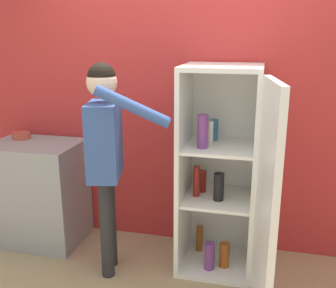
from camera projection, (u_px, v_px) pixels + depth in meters
wall_back at (187, 104)px, 3.37m from camera, size 7.00×0.06×2.55m
refrigerator at (228, 176)px, 3.00m from camera, size 0.73×1.19×1.64m
person at (106, 143)px, 2.92m from camera, size 0.70×0.51×1.66m
counter at (39, 192)px, 3.57m from camera, size 0.78×0.57×0.93m
bowl at (21, 136)px, 3.58m from camera, size 0.16×0.16×0.06m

